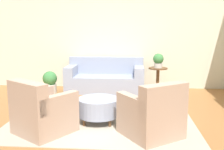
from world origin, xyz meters
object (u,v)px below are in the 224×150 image
Objects in this scene: armchair_right at (153,115)px; armchair_left at (42,113)px; couch at (105,79)px; potted_plant_floor at (50,82)px; potted_plant_on_side_table at (158,60)px; ottoman_table at (98,107)px; side_table at (158,77)px.

armchair_left is at bearing 180.00° from armchair_right.
couch reaches higher than potted_plant_floor.
potted_plant_floor is (-2.43, 2.61, -0.04)m from armchair_right.
potted_plant_floor is at bearing -177.86° from potted_plant_on_side_table.
couch is 3.54× the size of potted_plant_floor.
potted_plant_on_side_table reaches higher than armchair_right.
armchair_left is at bearing -127.12° from potted_plant_on_side_table.
ottoman_table is 2.54m from potted_plant_on_side_table.
couch is 3.05m from armchair_left.
side_table is (1.23, 2.15, 0.17)m from ottoman_table.
side_table reaches higher than ottoman_table.
side_table is at bearing 60.21° from ottoman_table.
potted_plant_on_side_table reaches higher than ottoman_table.
side_table is (2.05, 2.71, 0.11)m from armchair_left.
armchair_right is 2.73m from side_table.
armchair_left is 1.89× the size of potted_plant_floor.
couch is 1.87× the size of armchair_left.
couch is at bearing 93.12° from ottoman_table.
ottoman_table is 2.48m from side_table.
armchair_right is 2.78m from potted_plant_on_side_table.
potted_plant_floor is (-2.75, -0.10, -0.16)m from side_table.
side_table is at bearing 0.00° from potted_plant_on_side_table.
couch reaches higher than side_table.
side_table is 1.91× the size of potted_plant_on_side_table.
armchair_left is 1.73m from armchair_right.
armchair_right is at bearing -96.76° from potted_plant_on_side_table.
armchair_right reaches higher than potted_plant_floor.
armchair_right is at bearing -46.99° from potted_plant_floor.
potted_plant_floor reaches higher than ottoman_table.
potted_plant_on_side_table is (0.32, 2.71, 0.53)m from armchair_right.
armchair_left is 1.00× the size of armchair_right.
armchair_left is at bearing -127.12° from side_table.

